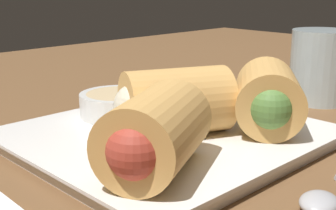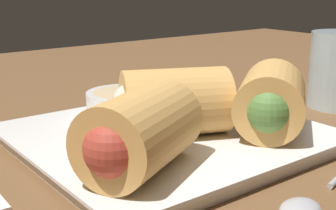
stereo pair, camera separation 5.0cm
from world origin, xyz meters
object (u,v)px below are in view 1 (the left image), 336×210
object	(u,v)px
dipping_bowl_near	(117,103)
dipping_bowl_far	(183,91)
drinking_glass	(321,66)
serving_plate	(168,137)
spoon	(328,190)

from	to	relation	value
dipping_bowl_near	dipping_bowl_far	size ratio (longest dim) A/B	1.00
drinking_glass	serving_plate	bearing A→B (deg)	175.75
dipping_bowl_far	spoon	world-z (taller)	dipping_bowl_far
drinking_glass	dipping_bowl_near	bearing A→B (deg)	160.59
dipping_bowl_near	spoon	size ratio (longest dim) A/B	0.40
dipping_bowl_far	serving_plate	bearing A→B (deg)	-143.88
serving_plate	spoon	size ratio (longest dim) A/B	1.37
serving_plate	dipping_bowl_far	distance (cm)	11.05
dipping_bowl_near	dipping_bowl_far	distance (cm)	9.25
serving_plate	dipping_bowl_near	distance (cm)	7.63
dipping_bowl_near	dipping_bowl_far	xyz separation A→B (cm)	(9.20, -0.93, 0.00)
dipping_bowl_far	spoon	bearing A→B (deg)	-109.35
serving_plate	drinking_glass	distance (cm)	26.17
spoon	dipping_bowl_near	bearing A→B (deg)	92.86
serving_plate	dipping_bowl_near	world-z (taller)	dipping_bowl_near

